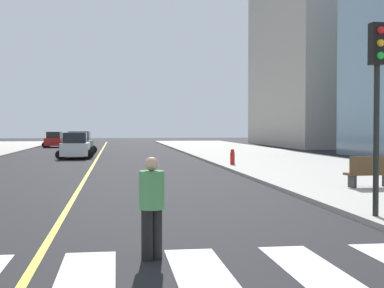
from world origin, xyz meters
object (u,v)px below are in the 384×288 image
(car_white_third, at_px, (76,146))
(fire_hydrant, at_px, (232,157))
(park_bench, at_px, (371,172))
(car_red_second, at_px, (55,140))
(pedestrian_crossing, at_px, (152,203))
(car_green_nearest, at_px, (80,144))
(traffic_light_near_corner, at_px, (377,80))

(car_white_third, height_order, fire_hydrant, car_white_third)
(park_bench, bearing_deg, car_red_second, 15.48)
(pedestrian_crossing, bearing_deg, car_green_nearest, -110.90)
(park_bench, height_order, pedestrian_crossing, pedestrian_crossing)
(car_red_second, distance_m, pedestrian_crossing, 54.69)
(traffic_light_near_corner, bearing_deg, pedestrian_crossing, 28.61)
(pedestrian_crossing, distance_m, fire_hydrant, 22.33)
(car_white_third, bearing_deg, fire_hydrant, -46.49)
(car_green_nearest, relative_size, car_red_second, 1.10)
(park_bench, bearing_deg, pedestrian_crossing, 133.49)
(fire_hydrant, bearing_deg, car_white_third, 133.69)
(car_red_second, height_order, car_white_third, car_white_third)
(park_bench, distance_m, pedestrian_crossing, 12.38)
(car_red_second, relative_size, traffic_light_near_corner, 0.85)
(car_green_nearest, distance_m, pedestrian_crossing, 37.35)
(car_green_nearest, bearing_deg, traffic_light_near_corner, -73.42)
(car_red_second, height_order, fire_hydrant, car_red_second)
(car_white_third, xyz_separation_m, fire_hydrant, (9.50, -9.95, -0.30))
(car_white_third, relative_size, traffic_light_near_corner, 0.91)
(car_white_third, xyz_separation_m, traffic_light_near_corner, (9.14, -28.39, 2.54))
(car_white_third, bearing_deg, traffic_light_near_corner, -72.34)
(car_red_second, bearing_deg, fire_hydrant, -65.36)
(car_green_nearest, height_order, fire_hydrant, car_green_nearest)
(car_red_second, distance_m, traffic_light_near_corner, 52.82)
(fire_hydrant, bearing_deg, car_green_nearest, 121.43)
(car_red_second, xyz_separation_m, park_bench, (15.82, -45.07, -0.13))
(park_bench, relative_size, fire_hydrant, 2.06)
(pedestrian_crossing, xyz_separation_m, fire_hydrant, (5.99, 21.51, -0.41))
(traffic_light_near_corner, relative_size, fire_hydrant, 5.23)
(park_bench, bearing_deg, fire_hydrant, 7.10)
(car_white_third, relative_size, pedestrian_crossing, 2.36)
(traffic_light_near_corner, height_order, fire_hydrant, traffic_light_near_corner)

